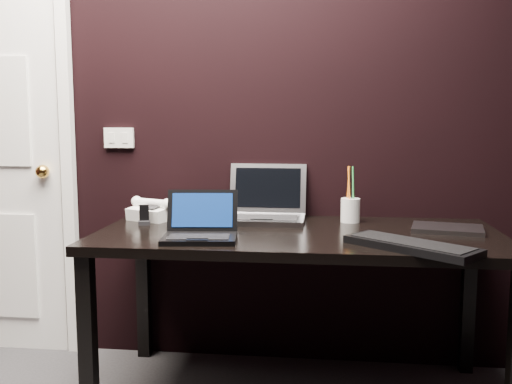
# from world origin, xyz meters

# --- Properties ---
(wall_back) EXTENTS (4.00, 0.00, 4.00)m
(wall_back) POSITION_xyz_m (0.00, 1.80, 1.30)
(wall_back) COLOR black
(wall_back) RESTS_ON ground
(wall_switch) EXTENTS (0.15, 0.02, 0.10)m
(wall_switch) POSITION_xyz_m (-0.62, 1.79, 1.12)
(wall_switch) COLOR silver
(wall_switch) RESTS_ON wall_back
(desk) EXTENTS (1.70, 0.80, 0.74)m
(desk) POSITION_xyz_m (0.30, 1.40, 0.66)
(desk) COLOR black
(desk) RESTS_ON ground
(netbook) EXTENTS (0.31, 0.29, 0.18)m
(netbook) POSITION_xyz_m (-0.08, 1.19, 0.78)
(netbook) COLOR black
(netbook) RESTS_ON desk
(silver_laptop) EXTENTS (0.37, 0.34, 0.26)m
(silver_laptop) POSITION_xyz_m (0.13, 1.64, 0.79)
(silver_laptop) COLOR gray
(silver_laptop) RESTS_ON desk
(ext_keyboard) EXTENTS (0.48, 0.44, 0.03)m
(ext_keyboard) POSITION_xyz_m (0.72, 1.10, 0.76)
(ext_keyboard) COLOR black
(ext_keyboard) RESTS_ON desk
(closed_laptop) EXTENTS (0.32, 0.26, 0.02)m
(closed_laptop) POSITION_xyz_m (0.93, 1.48, 0.75)
(closed_laptop) COLOR #98989E
(closed_laptop) RESTS_ON desk
(desk_phone) EXTENTS (0.25, 0.24, 0.12)m
(desk_phone) POSITION_xyz_m (-0.40, 1.60, 0.78)
(desk_phone) COLOR white
(desk_phone) RESTS_ON desk
(mobile_phone) EXTENTS (0.06, 0.05, 0.09)m
(mobile_phone) POSITION_xyz_m (-0.40, 1.47, 0.77)
(mobile_phone) COLOR black
(mobile_phone) RESTS_ON desk
(pen_cup) EXTENTS (0.11, 0.11, 0.26)m
(pen_cup) POSITION_xyz_m (0.53, 1.65, 0.80)
(pen_cup) COLOR silver
(pen_cup) RESTS_ON desk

